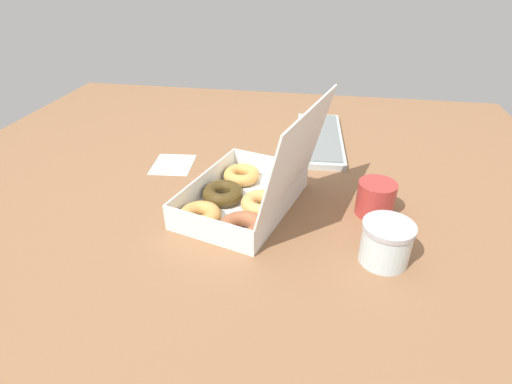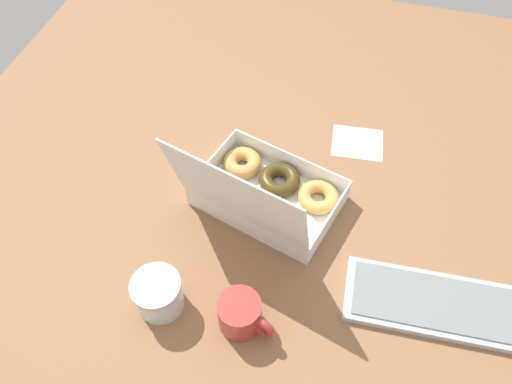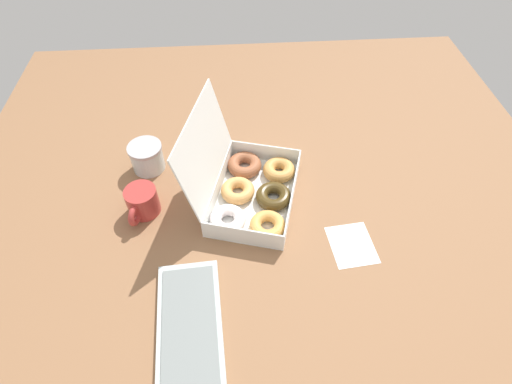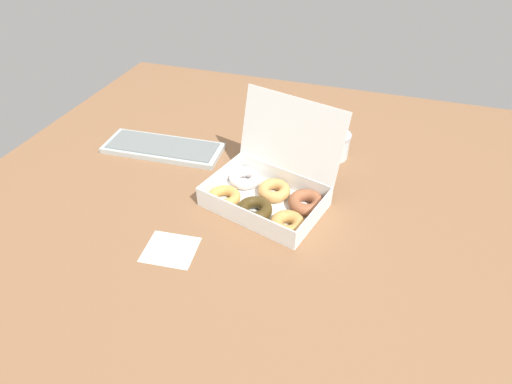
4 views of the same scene
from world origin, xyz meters
TOP-DOWN VIEW (x-y plane):
  - ground_plane at (0.00, 0.00)cm, footprint 180.00×180.00cm
  - donut_box at (2.95, 3.79)cm, footprint 38.39×34.84cm
  - keyboard at (-39.82, 19.62)cm, footprint 41.75×16.89cm
  - coffee_mug at (-0.74, 33.84)cm, footprint 12.02×8.77cm
  - glass_jar at (16.99, 34.25)cm, footprint 10.17×10.17cm
  - paper_napkin at (-15.77, -21.73)cm, footprint 14.23×12.46cm

SIDE VIEW (x-z plane):
  - ground_plane at x=0.00cm, z-range -2.00..0.00cm
  - paper_napkin at x=-15.77cm, z-range 0.00..0.15cm
  - keyboard at x=-39.82cm, z-range -0.04..2.16cm
  - donut_box at x=2.95cm, z-range -10.29..17.26cm
  - coffee_mug at x=-0.74cm, z-range 0.11..8.20cm
  - glass_jar at x=16.99cm, z-range 0.04..8.74cm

